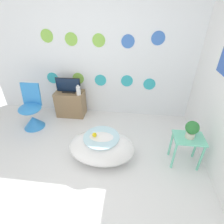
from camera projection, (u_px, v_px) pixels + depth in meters
ground_plane at (73, 203)px, 2.14m from camera, size 12.00×12.00×0.00m
wall_back_dotted at (100, 52)px, 3.25m from camera, size 4.58×0.05×2.60m
bathtub at (102, 147)px, 2.63m from camera, size 1.00×0.64×0.45m
rubber_duck at (94, 135)px, 2.48m from camera, size 0.07×0.07×0.08m
chair at (32, 115)px, 3.31m from camera, size 0.41×0.41×0.85m
tv_cabinet at (71, 104)px, 3.68m from camera, size 0.58×0.34×0.54m
tv at (68, 86)px, 3.46m from camera, size 0.50×0.12×0.30m
vase at (78, 91)px, 3.38m from camera, size 0.08×0.08×0.20m
side_table at (188, 143)px, 2.48m from camera, size 0.42×0.31×0.49m
potted_plant_left at (192, 129)px, 2.35m from camera, size 0.18×0.18×0.26m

